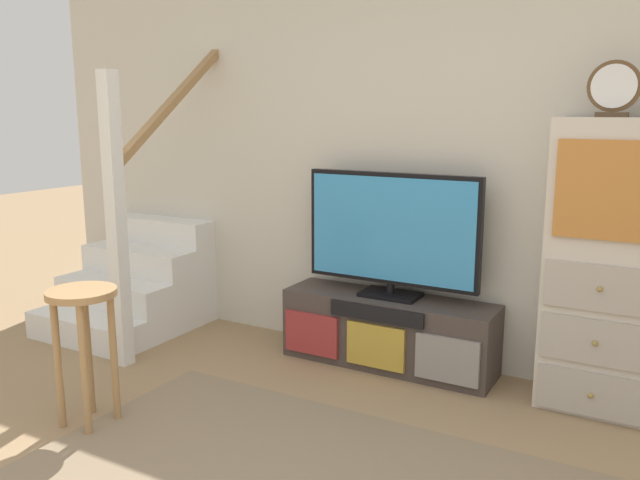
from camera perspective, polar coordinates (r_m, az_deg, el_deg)
The scene contains 7 objects.
back_wall at distance 4.01m, azimuth 11.83°, elevation 7.96°, with size 6.40×0.12×2.70m, color beige.
media_console at distance 4.09m, azimuth 5.98°, elevation -7.99°, with size 1.33×0.38×0.44m.
television at distance 3.95m, azimuth 6.30°, elevation 0.70°, with size 1.10×0.22×0.76m.
side_cabinet at distance 3.66m, azimuth 23.74°, elevation -2.33°, with size 0.58×0.38×1.53m.
desk_clock at distance 3.56m, azimuth 24.38°, elevation 11.99°, with size 0.25×0.08×0.27m.
staircase at distance 5.11m, azimuth -14.26°, elevation -2.61°, with size 1.00×1.36×2.20m.
bar_stool_near at distance 3.45m, azimuth -20.01°, elevation -7.00°, with size 0.34×0.34×0.71m.
Camera 1 is at (1.22, -1.36, 1.57)m, focal length 36.51 mm.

